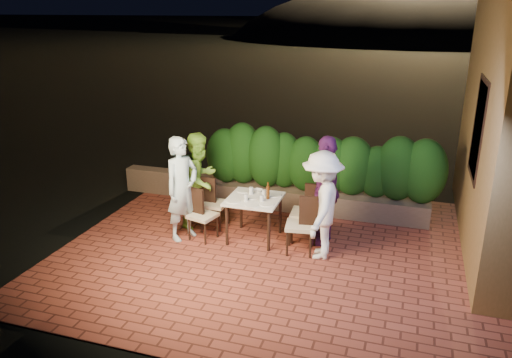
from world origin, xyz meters
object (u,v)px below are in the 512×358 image
at_px(bowl, 258,190).
at_px(diner_purple, 326,190).
at_px(beer_bottle, 268,191).
at_px(parapet_lamp, 187,169).
at_px(diner_blue, 182,189).
at_px(chair_right_front, 300,224).
at_px(chair_left_back, 215,203).
at_px(dining_table, 254,218).
at_px(chair_left_front, 203,215).
at_px(diner_white, 322,205).
at_px(chair_right_back, 306,212).
at_px(diner_green, 200,179).

xyz_separation_m(bowl, diner_purple, (1.19, -0.04, 0.15)).
bearing_deg(beer_bottle, parapet_lamp, 145.23).
distance_m(beer_bottle, diner_blue, 1.43).
bearing_deg(chair_right_front, chair_left_back, -25.09).
bearing_deg(parapet_lamp, beer_bottle, -34.77).
bearing_deg(diner_purple, parapet_lamp, -114.94).
bearing_deg(dining_table, chair_left_back, 161.69).
bearing_deg(chair_left_front, beer_bottle, 29.76).
bearing_deg(diner_purple, diner_white, 0.43).
distance_m(chair_right_back, diner_purple, 0.53).
distance_m(dining_table, chair_left_front, 0.87).
xyz_separation_m(beer_bottle, diner_purple, (0.93, 0.23, 0.03)).
bearing_deg(beer_bottle, diner_white, -16.81).
relative_size(chair_right_back, diner_purple, 0.55).
height_order(bowl, parapet_lamp, bowl).
relative_size(dining_table, beer_bottle, 2.99).
bearing_deg(diner_white, diner_green, -105.72).
distance_m(diner_white, parapet_lamp, 3.64).
xyz_separation_m(chair_right_front, chair_right_back, (-0.01, 0.46, 0.03)).
distance_m(beer_bottle, diner_purple, 0.95).
height_order(chair_left_front, chair_left_back, chair_left_back).
relative_size(chair_left_front, diner_blue, 0.50).
bearing_deg(parapet_lamp, diner_white, -29.93).
bearing_deg(chair_left_back, diner_green, 175.88).
bearing_deg(chair_right_back, chair_left_back, -5.53).
bearing_deg(dining_table, diner_white, -12.31).
distance_m(chair_left_front, parapet_lamp, 2.15).
relative_size(beer_bottle, parapet_lamp, 2.08).
height_order(diner_green, diner_white, diner_white).
bearing_deg(chair_right_front, chair_left_front, -7.26).
bearing_deg(diner_green, bowl, -77.39).
relative_size(chair_left_front, diner_green, 0.52).
relative_size(beer_bottle, diner_blue, 0.16).
xyz_separation_m(diner_blue, diner_white, (2.35, 0.05, -0.03)).
distance_m(dining_table, chair_right_back, 0.87).
xyz_separation_m(chair_left_front, diner_green, (-0.29, 0.57, 0.41)).
xyz_separation_m(chair_right_back, diner_green, (-1.95, 0.08, 0.34)).
height_order(bowl, chair_left_back, chair_left_back).
relative_size(dining_table, chair_right_front, 0.90).
relative_size(beer_bottle, bowl, 1.86).
bearing_deg(diner_blue, beer_bottle, -52.30).
xyz_separation_m(chair_left_front, parapet_lamp, (-1.14, 1.82, 0.12)).
distance_m(diner_blue, parapet_lamp, 2.05).
distance_m(beer_bottle, chair_right_front, 0.78).
height_order(bowl, chair_right_front, chair_right_front).
distance_m(chair_right_front, diner_green, 2.07).
bearing_deg(chair_right_back, parapet_lamp, -29.29).
bearing_deg(diner_blue, diner_purple, -52.07).
bearing_deg(diner_green, diner_purple, -78.47).
distance_m(chair_left_front, diner_blue, 0.56).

